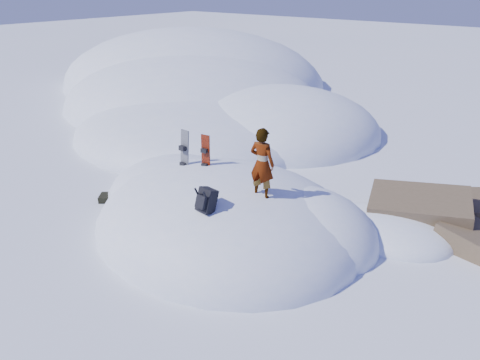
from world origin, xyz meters
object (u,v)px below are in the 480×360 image
Objects in this scene: snowboard_dark at (184,158)px; snowboard_red at (205,160)px; backpack at (206,200)px; person at (262,164)px.

snowboard_red is at bearing 18.30° from snowboard_dark.
backpack is at bearing -55.38° from snowboard_red.
snowboard_dark is (-0.61, -0.15, -0.07)m from snowboard_red.
snowboard_dark is 2.50× the size of backpack.
snowboard_red is 2.18× the size of backpack.
snowboard_dark is 2.58m from backpack.
snowboard_red is 0.83× the size of person.
person is (2.69, -0.27, 0.59)m from snowboard_dark.
person is (2.07, -0.41, 0.53)m from snowboard_red.
backpack is 0.38× the size of person.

